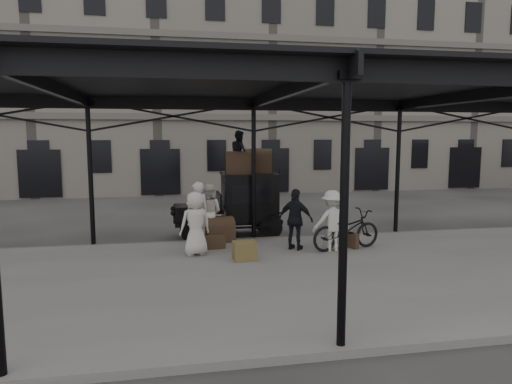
{
  "coord_description": "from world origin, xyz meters",
  "views": [
    {
      "loc": [
        -2.6,
        -12.36,
        3.48
      ],
      "look_at": [
        0.0,
        1.6,
        1.7
      ],
      "focal_mm": 32.0,
      "sensor_mm": 36.0,
      "label": 1
    }
  ],
  "objects_px": {
    "porter_official": "(296,219)",
    "steamer_trunk_platform": "(219,232)",
    "taxi": "(240,202)",
    "porter_left": "(198,213)",
    "steamer_trunk_roof_near": "(239,165)",
    "bicycle": "(346,230)"
  },
  "relations": [
    {
      "from": "taxi",
      "to": "steamer_trunk_platform",
      "type": "height_order",
      "value": "taxi"
    },
    {
      "from": "porter_official",
      "to": "steamer_trunk_platform",
      "type": "bearing_deg",
      "value": 3.97
    },
    {
      "from": "porter_left",
      "to": "porter_official",
      "type": "distance_m",
      "value": 3.01
    },
    {
      "from": "taxi",
      "to": "porter_official",
      "type": "xyz_separation_m",
      "value": [
        1.21,
        -2.76,
        -0.16
      ]
    },
    {
      "from": "porter_left",
      "to": "steamer_trunk_roof_near",
      "type": "xyz_separation_m",
      "value": [
        1.47,
        1.32,
        1.38
      ]
    },
    {
      "from": "steamer_trunk_roof_near",
      "to": "steamer_trunk_platform",
      "type": "xyz_separation_m",
      "value": [
        -0.8,
        -1.15,
        -2.02
      ]
    },
    {
      "from": "porter_left",
      "to": "steamer_trunk_roof_near",
      "type": "relative_size",
      "value": 2.25
    },
    {
      "from": "porter_official",
      "to": "bicycle",
      "type": "relative_size",
      "value": 0.8
    },
    {
      "from": "taxi",
      "to": "porter_official",
      "type": "height_order",
      "value": "taxi"
    },
    {
      "from": "porter_left",
      "to": "steamer_trunk_roof_near",
      "type": "bearing_deg",
      "value": -153.64
    },
    {
      "from": "bicycle",
      "to": "porter_left",
      "type": "bearing_deg",
      "value": 58.3
    },
    {
      "from": "porter_left",
      "to": "porter_official",
      "type": "relative_size",
      "value": 1.08
    },
    {
      "from": "porter_official",
      "to": "steamer_trunk_platform",
      "type": "distance_m",
      "value": 2.56
    },
    {
      "from": "steamer_trunk_roof_near",
      "to": "steamer_trunk_platform",
      "type": "bearing_deg",
      "value": -119.49
    },
    {
      "from": "porter_left",
      "to": "taxi",
      "type": "bearing_deg",
      "value": -150.26
    },
    {
      "from": "porter_official",
      "to": "steamer_trunk_roof_near",
      "type": "xyz_separation_m",
      "value": [
        -1.29,
        2.51,
        1.45
      ]
    },
    {
      "from": "porter_official",
      "to": "bicycle",
      "type": "distance_m",
      "value": 1.51
    },
    {
      "from": "porter_left",
      "to": "steamer_trunk_platform",
      "type": "height_order",
      "value": "porter_left"
    },
    {
      "from": "porter_left",
      "to": "steamer_trunk_platform",
      "type": "relative_size",
      "value": 2.15
    },
    {
      "from": "taxi",
      "to": "porter_left",
      "type": "distance_m",
      "value": 2.21
    },
    {
      "from": "steamer_trunk_roof_near",
      "to": "bicycle",
      "type": "bearing_deg",
      "value": -39.5
    },
    {
      "from": "steamer_trunk_platform",
      "to": "porter_left",
      "type": "bearing_deg",
      "value": 178.7
    }
  ]
}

